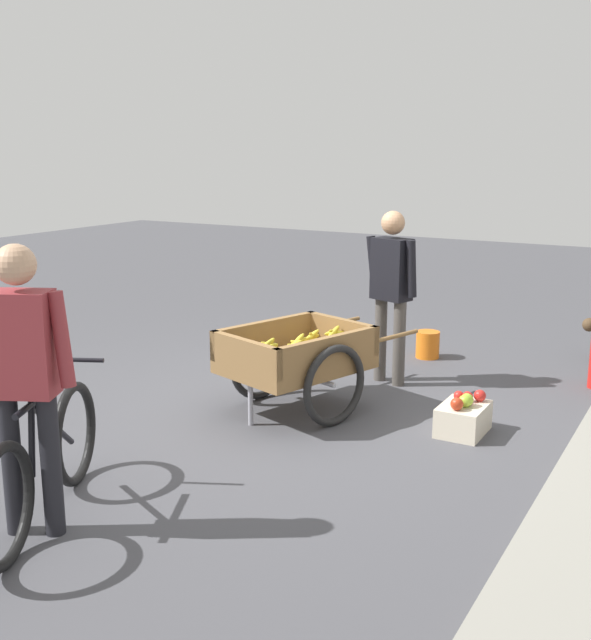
{
  "coord_description": "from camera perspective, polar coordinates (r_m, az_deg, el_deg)",
  "views": [
    {
      "loc": [
        5.19,
        2.97,
        2.1
      ],
      "look_at": [
        0.02,
        0.01,
        0.75
      ],
      "focal_mm": 43.07,
      "sensor_mm": 36.0,
      "label": 1
    }
  ],
  "objects": [
    {
      "name": "vendor_person",
      "position": [
        6.84,
        7.14,
        2.8
      ],
      "size": [
        0.29,
        0.54,
        1.55
      ],
      "color": "#4C4742",
      "rests_on": "ground"
    },
    {
      "name": "fruit_cart",
      "position": [
        6.14,
        0.08,
        -2.93
      ],
      "size": [
        1.8,
        1.23,
        0.7
      ],
      "color": "olive",
      "rests_on": "ground"
    },
    {
      "name": "ground_plane",
      "position": [
        6.34,
        -0.01,
        -6.57
      ],
      "size": [
        24.0,
        24.0,
        0.0
      ],
      "primitive_type": "plane",
      "color": "#47474C"
    },
    {
      "name": "cyclist_person",
      "position": [
        4.32,
        -19.56,
        -3.19
      ],
      "size": [
        0.33,
        0.54,
        1.62
      ],
      "color": "black",
      "rests_on": "ground"
    },
    {
      "name": "plastic_bucket",
      "position": [
        7.9,
        9.79,
        -1.81
      ],
      "size": [
        0.24,
        0.24,
        0.27
      ],
      "primitive_type": "cylinder",
      "color": "orange",
      "rests_on": "ground"
    },
    {
      "name": "apple_crate",
      "position": [
        5.91,
        12.37,
        -7.02
      ],
      "size": [
        0.44,
        0.32,
        0.32
      ],
      "color": "beige",
      "rests_on": "ground"
    },
    {
      "name": "bicycle",
      "position": [
        4.65,
        -18.23,
        -10.0
      ],
      "size": [
        1.53,
        0.79,
        0.85
      ],
      "color": "black",
      "rests_on": "ground"
    }
  ]
}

